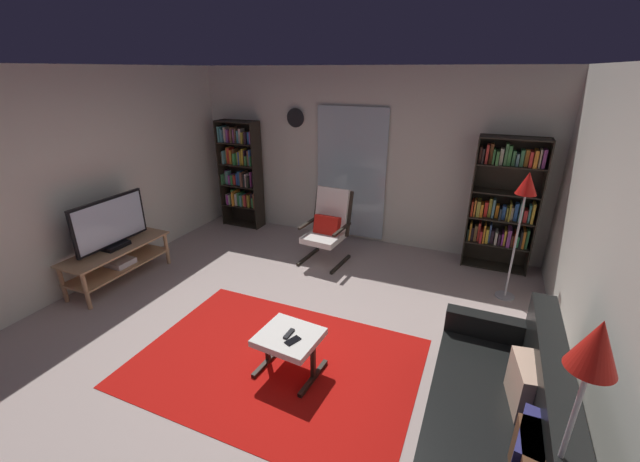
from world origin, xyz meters
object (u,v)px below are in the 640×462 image
lounge_armchair (328,224)px  floor_lamp_by_sofa (585,380)px  tv_stand (118,259)px  tv_remote (289,334)px  bookshelf_near_sofa (504,204)px  floor_lamp_by_shelf (525,196)px  television (111,225)px  leather_sofa (499,422)px  ottoman (289,341)px  bookshelf_near_tv (241,171)px  cell_phone (293,341)px  wall_clock (296,118)px

lounge_armchair → floor_lamp_by_sofa: floor_lamp_by_sofa is taller
tv_stand → tv_remote: (2.77, -0.62, 0.09)m
bookshelf_near_sofa → floor_lamp_by_shelf: size_ratio=1.16×
television → lounge_armchair: television is taller
leather_sofa → ottoman: size_ratio=3.28×
bookshelf_near_tv → cell_phone: size_ratio=12.73×
wall_clock → leather_sofa: bearing=-46.4°
cell_phone → leather_sofa: bearing=18.1°
ottoman → tv_remote: 0.08m
ottoman → floor_lamp_by_sofa: size_ratio=0.34×
bookshelf_near_tv → bookshelf_near_sofa: bearing=-0.0°
television → wall_clock: (1.30, 2.52, 1.07)m
bookshelf_near_sofa → leather_sofa: bearing=-88.8°
cell_phone → tv_stand: bearing=-171.0°
cell_phone → bookshelf_near_sofa: bearing=85.4°
floor_lamp_by_sofa → wall_clock: (-3.36, 4.00, 0.53)m
lounge_armchair → floor_lamp_by_shelf: floor_lamp_by_shelf is taller
cell_phone → floor_lamp_by_sofa: bearing=-0.9°
ottoman → cell_phone: bearing=-43.2°
television → floor_lamp_by_sofa: 4.92m
tv_remote → cell_phone: 0.10m
tv_stand → leather_sofa: bearing=-10.4°
tv_stand → floor_lamp_by_sofa: floor_lamp_by_sofa is taller
leather_sofa → floor_lamp_by_shelf: bearing=87.8°
floor_lamp_by_sofa → wall_clock: bearing=130.0°
lounge_armchair → floor_lamp_by_sofa: size_ratio=0.63×
tv_stand → bookshelf_near_sofa: 5.03m
leather_sofa → ottoman: 1.72m
cell_phone → wall_clock: (-1.54, 3.21, 1.44)m
floor_lamp_by_sofa → tv_remote: bearing=155.6°
tv_stand → floor_lamp_by_shelf: 4.91m
bookshelf_near_sofa → cell_phone: size_ratio=12.71×
leather_sofa → wall_clock: (-3.17, 3.33, 1.53)m
floor_lamp_by_sofa → wall_clock: size_ratio=5.60×
bookshelf_near_tv → tv_remote: size_ratio=12.38×
tv_stand → ottoman: tv_stand is taller
wall_clock → lounge_armchair: bearing=-43.9°
television → ottoman: 2.87m
tv_stand → lounge_armchair: 2.76m
tv_stand → bookshelf_near_tv: bookshelf_near_tv is taller
bookshelf_near_tv → wall_clock: 1.34m
bookshelf_near_sofa → floor_lamp_by_sofa: bookshelf_near_sofa is taller
tv_remote → floor_lamp_by_shelf: 2.94m
television → cell_phone: television is taller
leather_sofa → bookshelf_near_tv: bearing=142.6°
leather_sofa → floor_lamp_by_shelf: 2.54m
floor_lamp_by_sofa → bookshelf_near_tv: bearing=138.5°
ottoman → floor_lamp_by_shelf: (1.80, 2.16, 0.94)m
lounge_armchair → cell_phone: lounge_armchair is taller
television → ottoman: (2.76, -0.62, -0.45)m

